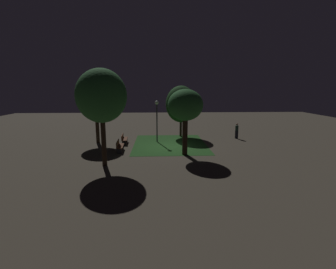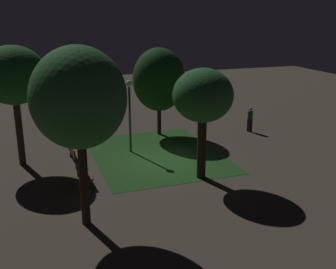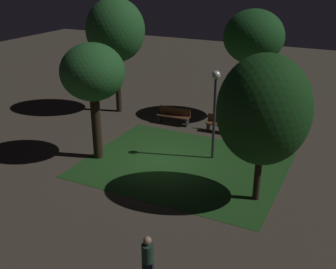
{
  "view_description": "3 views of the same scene",
  "coord_description": "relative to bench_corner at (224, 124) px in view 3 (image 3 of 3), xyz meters",
  "views": [
    {
      "loc": [
        21.25,
        -1.13,
        5.23
      ],
      "look_at": [
        0.52,
        -0.21,
        1.21
      ],
      "focal_mm": 26.19,
      "sensor_mm": 36.0,
      "label": 1
    },
    {
      "loc": [
        18.79,
        -6.37,
        7.45
      ],
      "look_at": [
        -0.37,
        0.45,
        1.29
      ],
      "focal_mm": 43.6,
      "sensor_mm": 36.0,
      "label": 2
    },
    {
      "loc": [
        -7.49,
        14.5,
        7.99
      ],
      "look_at": [
        -0.09,
        -0.49,
        1.04
      ],
      "focal_mm": 43.72,
      "sensor_mm": 36.0,
      "label": 3
    }
  ],
  "objects": [
    {
      "name": "grass_lawn",
      "position": [
        0.32,
        4.3,
        -0.48
      ],
      "size": [
        8.38,
        6.65,
        0.01
      ],
      "primitive_type": "cube",
      "color": "#23511E",
      "rests_on": "ground"
    },
    {
      "name": "tree_left_canopy",
      "position": [
        -3.21,
        5.66,
        2.98
      ],
      "size": [
        3.21,
        3.21,
        5.39
      ],
      "color": "#2D2116",
      "rests_on": "ground"
    },
    {
      "name": "bench_front_left",
      "position": [
        2.84,
        -0.0,
        0.0
      ],
      "size": [
        1.82,
        0.56,
        0.88
      ],
      "color": "brown",
      "rests_on": "ground"
    },
    {
      "name": "pedestrian",
      "position": [
        -1.81,
        11.33,
        0.37
      ],
      "size": [
        0.32,
        0.32,
        1.61
      ],
      "color": "black",
      "rests_on": "ground"
    },
    {
      "name": "bench_corner",
      "position": [
        0.0,
        0.0,
        0.0
      ],
      "size": [
        1.82,
        0.58,
        0.88
      ],
      "color": "brown",
      "rests_on": "ground"
    },
    {
      "name": "tree_back_right",
      "position": [
        6.62,
        -0.42,
        4.18
      ],
      "size": [
        3.25,
        3.25,
        6.43
      ],
      "color": "#2D2116",
      "rests_on": "ground"
    },
    {
      "name": "lamp_post_path_center",
      "position": [
        -0.56,
        3.12,
        2.27
      ],
      "size": [
        0.36,
        0.36,
        3.98
      ],
      "color": "#333338",
      "rests_on": "ground"
    },
    {
      "name": "tree_lawn_side",
      "position": [
        4.06,
        5.29,
        3.35
      ],
      "size": [
        2.7,
        2.7,
        5.1
      ],
      "color": "#2D2116",
      "rests_on": "ground"
    },
    {
      "name": "ground_plane",
      "position": [
        1.42,
        4.28,
        -0.48
      ],
      "size": [
        60.0,
        60.0,
        0.0
      ],
      "primitive_type": "plane",
      "color": "#4C4438"
    },
    {
      "name": "tree_near_wall",
      "position": [
        -0.53,
        -2.54,
        4.01
      ],
      "size": [
        3.17,
        3.17,
        5.95
      ],
      "color": "#38281C",
      "rests_on": "ground"
    }
  ]
}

